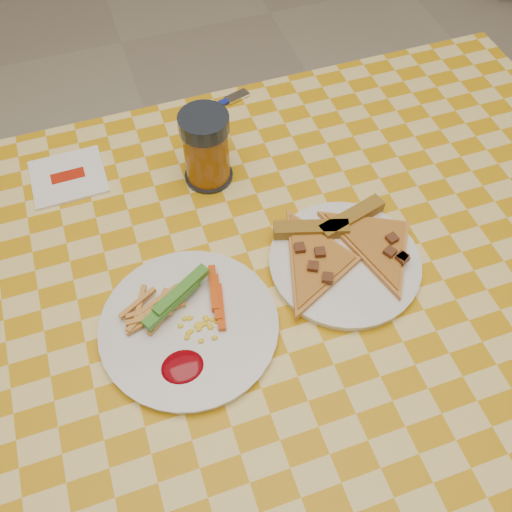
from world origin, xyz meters
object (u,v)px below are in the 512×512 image
object	(u,v)px
table	(262,314)
plate_left	(189,327)
drink_glass	(206,149)
plate_right	(344,264)

from	to	relation	value
table	plate_left	xyz separation A→B (m)	(-0.12, -0.03, 0.08)
table	plate_left	size ratio (longest dim) A/B	5.31
table	drink_glass	world-z (taller)	drink_glass
plate_left	drink_glass	distance (m)	0.29
table	plate_right	distance (m)	0.15
plate_left	drink_glass	xyz separation A→B (m)	(0.11, 0.27, 0.06)
plate_right	table	bearing A→B (deg)	179.94
plate_left	table	bearing A→B (deg)	13.43
table	plate_right	world-z (taller)	plate_right
table	plate_right	xyz separation A→B (m)	(0.13, -0.00, 0.08)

